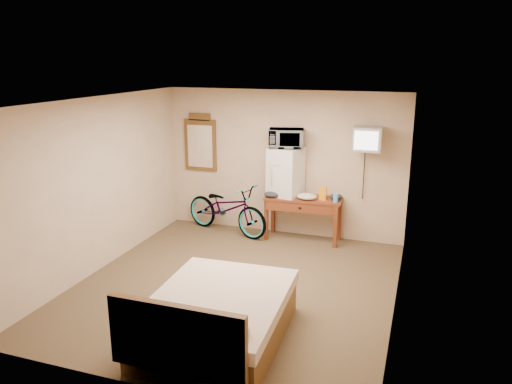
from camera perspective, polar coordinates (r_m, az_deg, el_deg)
room at (r=6.51m, az=-2.46°, el=-0.69°), size 4.60×4.64×2.50m
desk at (r=8.40m, az=5.36°, el=-1.51°), size 1.31×0.57×0.75m
mini_fridge at (r=8.40m, az=3.42°, el=2.33°), size 0.60×0.58×0.82m
microwave at (r=8.29m, az=3.48°, el=6.15°), size 0.64×0.51×0.31m
snack_bag at (r=8.25m, az=7.65°, el=-0.17°), size 0.11×0.07×0.22m
blue_cup at (r=8.16m, az=9.09°, el=-0.68°), size 0.08×0.08×0.14m
cloth_cream at (r=8.27m, az=5.81°, el=-0.50°), size 0.34×0.26×0.10m
cloth_dark_a at (r=8.35m, az=1.82°, el=-0.28°), size 0.27×0.20×0.10m
cloth_dark_b at (r=8.32m, az=9.17°, el=-0.54°), size 0.21×0.17×0.10m
crt_television at (r=7.99m, az=12.63°, el=5.95°), size 0.44×0.57×0.38m
wall_mirror at (r=9.09m, az=-6.38°, el=5.58°), size 0.61×0.04×1.04m
bicycle at (r=8.80m, az=-3.37°, el=-1.86°), size 1.81×1.07×0.90m
bed at (r=5.58m, az=-4.68°, el=-14.17°), size 1.48×1.96×0.90m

